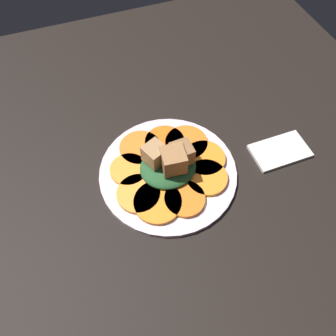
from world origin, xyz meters
TOP-DOWN VIEW (x-y plane):
  - table_slab at (0.00, 0.00)cm, footprint 120.00×120.00cm
  - plate at (0.00, 0.00)cm, footprint 28.46×28.46cm
  - carrot_slice_0 at (-6.12, -5.07)cm, footprint 9.21×9.21cm
  - carrot_slice_1 at (-1.80, -6.90)cm, footprint 8.66×8.66cm
  - carrot_slice_2 at (3.67, -7.24)cm, footprint 8.94×8.94cm
  - carrot_slice_3 at (7.57, -2.77)cm, footprint 7.76×7.76cm
  - carrot_slice_4 at (7.37, 3.24)cm, footprint 8.66×8.66cm
  - carrot_slice_5 at (4.45, 6.32)cm, footprint 9.38×9.38cm
  - carrot_slice_6 at (-0.72, 7.44)cm, footprint 8.00×8.00cm
  - carrot_slice_7 at (-6.66, 4.52)cm, footprint 8.46×8.46cm
  - carrot_slice_8 at (-8.12, -0.21)cm, footprint 8.84×8.84cm
  - center_pile at (-0.20, -0.05)cm, footprint 11.56×10.40cm
  - fork at (-1.52, -6.73)cm, footprint 17.92×5.44cm
  - napkin at (-24.75, 3.28)cm, footprint 12.28×7.37cm

SIDE VIEW (x-z plane):
  - table_slab at x=0.00cm, z-range 0.00..2.00cm
  - napkin at x=-24.75cm, z-range 2.00..2.80cm
  - plate at x=0.00cm, z-range 1.99..3.04cm
  - fork at x=-1.52cm, z-range 3.10..3.50cm
  - carrot_slice_0 at x=-6.12cm, z-range 3.10..3.94cm
  - carrot_slice_1 at x=-1.80cm, z-range 3.10..3.94cm
  - carrot_slice_2 at x=3.67cm, z-range 3.10..3.94cm
  - carrot_slice_3 at x=7.57cm, z-range 3.10..3.94cm
  - carrot_slice_4 at x=7.37cm, z-range 3.10..3.94cm
  - carrot_slice_5 at x=4.45cm, z-range 3.10..3.94cm
  - carrot_slice_6 at x=-0.72cm, z-range 3.10..3.94cm
  - carrot_slice_7 at x=-6.66cm, z-range 3.10..3.94cm
  - carrot_slice_8 at x=-8.12cm, z-range 3.10..3.94cm
  - center_pile at x=-0.20cm, z-range 2.22..9.56cm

